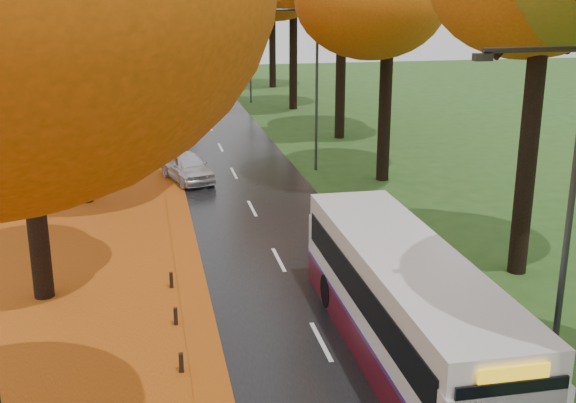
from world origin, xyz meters
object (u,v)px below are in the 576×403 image
object	(u,v)px
streetlamp_far	(247,42)
streetlamp_near	(560,208)
car_silver	(177,128)
car_dark	(177,120)
streetlamp_mid	(312,77)
bus	(405,303)
car_white	(187,167)

from	to	relation	value
streetlamp_far	streetlamp_near	bearing A→B (deg)	-90.00
car_silver	car_dark	bearing A→B (deg)	93.28
streetlamp_near	streetlamp_mid	distance (m)	22.00
bus	car_dark	bearing A→B (deg)	97.59
streetlamp_far	bus	bearing A→B (deg)	-92.94
bus	car_dark	world-z (taller)	bus
streetlamp_far	bus	size ratio (longest dim) A/B	0.74
bus	car_dark	distance (m)	31.09
streetlamp_far	car_silver	size ratio (longest dim) A/B	1.93
streetlamp_near	streetlamp_far	xyz separation A→B (m)	(0.00, 44.00, 0.00)
streetlamp_far	car_silver	bearing A→B (deg)	-115.11
streetlamp_far	bus	world-z (taller)	streetlamp_far
streetlamp_near	car_white	size ratio (longest dim) A/B	1.98
streetlamp_near	streetlamp_mid	xyz separation A→B (m)	(0.00, 22.00, 0.00)
streetlamp_near	car_silver	size ratio (longest dim) A/B	1.93
streetlamp_mid	car_white	xyz separation A→B (m)	(-6.30, -0.96, -3.99)
car_white	streetlamp_mid	bearing A→B (deg)	-7.73
car_white	car_dark	xyz separation A→B (m)	(0.22, 12.61, -0.01)
bus	car_white	bearing A→B (deg)	103.20
streetlamp_far	car_white	distance (m)	24.14
streetlamp_near	car_dark	world-z (taller)	streetlamp_near
streetlamp_mid	car_dark	size ratio (longest dim) A/B	1.72
car_dark	bus	bearing A→B (deg)	-65.40
car_dark	streetlamp_near	bearing A→B (deg)	-62.48
bus	car_dark	size ratio (longest dim) A/B	2.32
streetlamp_far	car_white	size ratio (longest dim) A/B	1.98
bus	streetlamp_far	bearing A→B (deg)	87.33
streetlamp_near	streetlamp_mid	world-z (taller)	same
car_silver	car_white	bearing A→B (deg)	-83.98
streetlamp_far	car_silver	distance (m)	15.23
bus	car_silver	size ratio (longest dim) A/B	2.60
streetlamp_mid	bus	size ratio (longest dim) A/B	0.74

